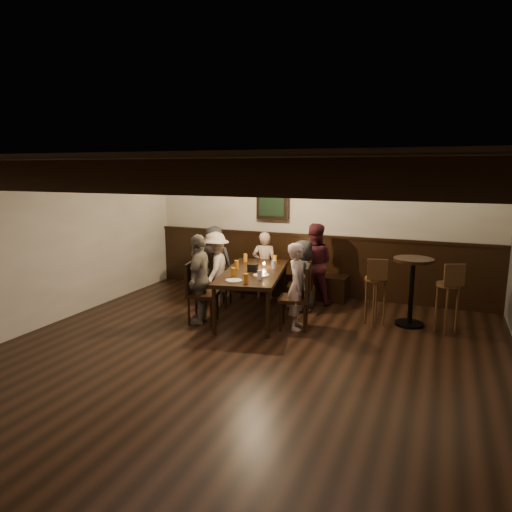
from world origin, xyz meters
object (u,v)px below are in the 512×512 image
at_px(person_left_far, 200,279).
at_px(person_right_far, 298,286).
at_px(dining_table, 253,275).
at_px(chair_right_near, 301,295).
at_px(person_bench_left, 214,262).
at_px(person_right_near, 303,276).
at_px(person_left_near, 216,269).
at_px(person_bench_centre, 264,265).
at_px(chair_left_near, 218,290).
at_px(chair_right_far, 295,309).
at_px(high_top_table, 412,282).
at_px(person_bench_right, 314,264).
at_px(bar_stool_left, 375,300).
at_px(chair_left_far, 202,304).
at_px(bar_stool_right, 447,307).

height_order(person_left_far, person_right_far, person_left_far).
distance_m(dining_table, chair_right_near, 0.94).
bearing_deg(person_bench_left, person_right_far, 140.71).
distance_m(person_left_far, person_right_near, 1.75).
bearing_deg(person_left_near, chair_right_near, 90.00).
height_order(person_bench_centre, person_right_near, person_bench_centre).
distance_m(chair_left_near, person_bench_centre, 1.00).
relative_size(chair_right_far, person_right_far, 0.74).
height_order(dining_table, chair_right_far, chair_right_far).
bearing_deg(high_top_table, chair_left_near, -176.12).
height_order(person_right_near, person_right_far, person_right_far).
bearing_deg(person_right_far, chair_right_far, 90.00).
height_order(chair_right_far, person_bench_right, person_bench_right).
distance_m(person_bench_left, person_right_far, 2.13).
bearing_deg(person_right_near, high_top_table, -104.77).
bearing_deg(chair_right_near, bar_stool_left, -114.70).
distance_m(person_bench_left, person_left_far, 1.36).
xyz_separation_m(chair_left_far, person_bench_right, (1.31, 1.65, 0.42)).
distance_m(chair_right_far, person_right_far, 0.35).
xyz_separation_m(person_left_near, person_left_far, (0.19, -0.88, 0.05)).
xyz_separation_m(chair_left_far, person_right_far, (1.44, 0.30, 0.36)).
height_order(person_left_near, person_left_far, person_left_far).
relative_size(dining_table, person_right_near, 1.78).
relative_size(chair_right_far, person_bench_left, 0.72).
xyz_separation_m(person_bench_left, person_left_far, (0.42, -1.29, 0.02)).
bearing_deg(chair_right_near, person_left_far, 121.50).
relative_size(dining_table, person_bench_left, 1.60).
bearing_deg(bar_stool_right, person_left_far, 170.04).
bearing_deg(person_bench_left, person_bench_centre, -170.54).
relative_size(dining_table, bar_stool_right, 2.02).
bearing_deg(person_bench_right, chair_right_far, 82.41).
bearing_deg(bar_stool_left, chair_right_near, 155.51).
height_order(person_right_far, high_top_table, person_right_far).
distance_m(chair_left_far, person_bench_left, 1.41).
xyz_separation_m(person_right_near, high_top_table, (1.73, -0.09, 0.08)).
xyz_separation_m(chair_right_near, chair_right_far, (0.19, -0.88, 0.02)).
bearing_deg(chair_right_near, chair_left_near, 90.00).
height_order(chair_left_near, person_right_far, person_right_far).
distance_m(dining_table, high_top_table, 2.42).
height_order(person_bench_right, person_right_near, person_bench_right).
height_order(chair_left_far, chair_right_near, chair_left_far).
height_order(chair_left_near, bar_stool_right, bar_stool_right).
xyz_separation_m(chair_left_far, person_bench_centre, (0.40, 1.62, 0.33)).
xyz_separation_m(dining_table, person_left_far, (-0.64, -0.59, 0.01)).
distance_m(chair_left_near, person_bench_left, 0.62).
xyz_separation_m(person_left_far, person_right_near, (1.28, 1.19, -0.09)).
distance_m(dining_table, person_bench_left, 1.27).
relative_size(dining_table, chair_right_far, 2.23).
bearing_deg(high_top_table, chair_right_near, 177.36).
xyz_separation_m(chair_left_far, person_left_far, (-0.03, -0.01, 0.40)).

